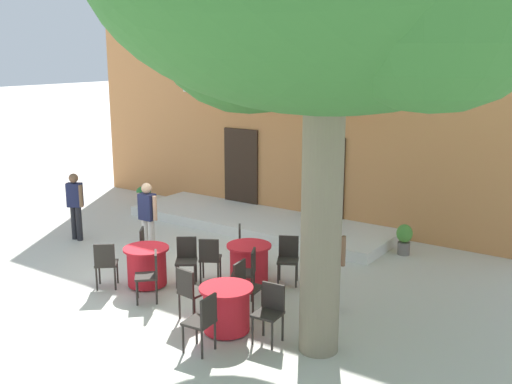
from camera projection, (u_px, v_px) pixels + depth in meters
ground_plane at (166, 277)px, 11.98m from camera, size 120.00×120.00×0.00m
building_facade at (320, 73)px, 16.97m from camera, size 13.00×5.09×7.50m
entrance_step_platform at (259, 222)px, 15.36m from camera, size 6.97×2.14×0.25m
cafe_table_near_tree at (249, 263)px, 11.63m from camera, size 0.86×0.86×0.76m
cafe_chair_near_tree_0 at (288, 256)px, 11.59m from camera, size 0.54×0.54×0.91m
cafe_chair_near_tree_1 at (245, 244)px, 12.33m from camera, size 0.56×0.56×0.91m
cafe_chair_near_tree_2 at (210, 257)px, 11.57m from camera, size 0.55×0.55×0.91m
cafe_chair_near_tree_3 at (248, 270)px, 10.87m from camera, size 0.54×0.54×0.91m
cafe_table_middle at (147, 266)px, 11.46m from camera, size 0.86×0.86×0.76m
cafe_chair_middle_0 at (186, 257)px, 11.53m from camera, size 0.56×0.56×0.91m
cafe_chair_middle_1 at (148, 247)px, 12.16m from camera, size 0.56×0.56×0.91m
cafe_chair_middle_2 at (106, 262)px, 11.29m from camera, size 0.56×0.56×0.91m
cafe_chair_middle_3 at (150, 273)px, 10.73m from camera, size 0.57×0.57×0.91m
cafe_table_front at (226, 309)px, 9.57m from camera, size 0.86×0.86×0.76m
cafe_chair_front_0 at (203, 320)px, 8.87m from camera, size 0.43×0.43×0.91m
cafe_chair_front_1 at (270, 309)px, 9.24m from camera, size 0.43×0.43×0.91m
cafe_chair_front_2 at (245, 284)px, 10.22m from camera, size 0.45×0.45×0.91m
cafe_chair_front_3 at (190, 290)px, 9.96m from camera, size 0.44×0.44×0.91m
ground_planter_left at (144, 195)px, 17.26m from camera, size 0.42×0.42×0.60m
ground_planter_right at (404, 238)px, 13.22m from camera, size 0.35×0.35×0.68m
pedestrian_near_entrance at (75, 203)px, 14.14m from camera, size 0.53×0.36×1.60m
pedestrian_mid_plaza at (148, 217)px, 12.69m from camera, size 0.53×0.23×1.70m
pedestrian_by_tree at (331, 260)px, 10.24m from camera, size 0.53×0.36×1.63m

